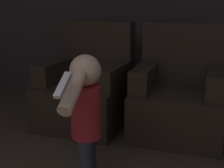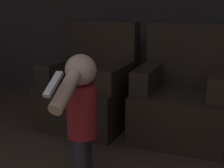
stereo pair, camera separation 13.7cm
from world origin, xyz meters
name	(u,v)px [view 1 (the left image)]	position (x,y,z in m)	size (l,w,h in m)	color
armchair_left	(87,90)	(-0.34, 3.62, 0.34)	(0.84, 0.84, 0.98)	black
armchair_right	(179,97)	(0.55, 3.62, 0.34)	(0.80, 0.80, 0.98)	black
person_toddler	(86,112)	(0.05, 2.56, 0.51)	(0.19, 0.59, 0.87)	#28282D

